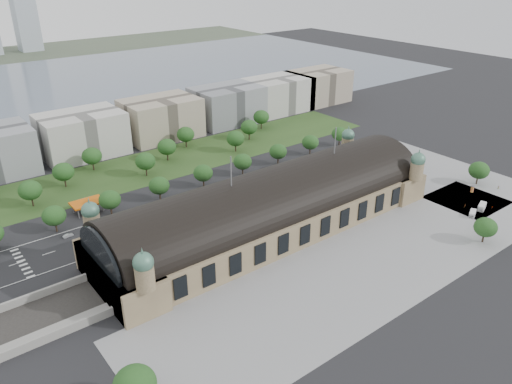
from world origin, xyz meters
TOP-DOWN VIEW (x-y plane):
  - ground at (0.00, 0.00)m, footprint 900.00×900.00m
  - station at (0.00, 0.00)m, footprint 150.00×48.40m
  - plaza_south at (10.00, -44.00)m, footprint 190.00×48.00m
  - plaza_east at (103.00, 0.00)m, footprint 56.00×100.00m
  - road_slab at (-20.00, 38.00)m, footprint 260.00×26.00m
  - grass_belt at (-15.00, 93.00)m, footprint 300.00×45.00m
  - petrol_station at (-53.91, 65.28)m, footprint 14.00×13.00m
  - lake at (0.00, 298.00)m, footprint 700.00×320.00m
  - far_tower_right at (45.00, 508.00)m, footprint 24.00×24.00m
  - office_3 at (-30.00, 133.00)m, footprint 45.00×32.00m
  - office_4 at (20.00, 133.00)m, footprint 45.00×32.00m
  - office_5 at (70.00, 133.00)m, footprint 45.00×32.00m
  - office_6 at (115.00, 133.00)m, footprint 45.00×32.00m
  - office_7 at (155.00, 133.00)m, footprint 45.00×32.00m
  - tree_row_2 at (-72.00, 53.00)m, footprint 9.60×9.60m
  - tree_row_3 at (-48.00, 53.00)m, footprint 9.60×9.60m
  - tree_row_4 at (-24.00, 53.00)m, footprint 9.60×9.60m
  - tree_row_5 at (0.00, 53.00)m, footprint 9.60×9.60m
  - tree_row_6 at (24.00, 53.00)m, footprint 9.60×9.60m
  - tree_row_7 at (48.00, 53.00)m, footprint 9.60×9.60m
  - tree_row_8 at (72.00, 53.00)m, footprint 9.60×9.60m
  - tree_row_9 at (96.00, 53.00)m, footprint 9.60×9.60m
  - tree_belt_3 at (-73.00, 83.00)m, footprint 10.40×10.40m
  - tree_belt_4 at (-54.00, 95.00)m, footprint 10.40×10.40m
  - tree_belt_5 at (-35.00, 107.00)m, footprint 10.40×10.40m
  - tree_belt_6 at (-16.00, 83.00)m, footprint 10.40×10.40m
  - tree_belt_7 at (3.00, 95.00)m, footprint 10.40×10.40m
  - tree_belt_8 at (22.00, 107.00)m, footprint 10.40×10.40m
  - tree_belt_9 at (41.00, 83.00)m, footprint 10.40×10.40m
  - tree_belt_10 at (60.00, 95.00)m, footprint 10.40×10.40m
  - tree_belt_11 at (79.00, 107.00)m, footprint 10.40×10.40m
  - tree_plaza_ne at (110.00, -28.00)m, footprint 10.00×10.00m
  - tree_plaza_s at (60.00, -60.00)m, footprint 9.00×9.00m
  - traffic_car_1 at (-69.82, 45.69)m, footprint 4.35×2.00m
  - traffic_car_2 at (-51.67, 38.51)m, footprint 5.92×3.08m
  - traffic_car_3 at (-26.65, 41.13)m, footprint 4.48×1.94m
  - traffic_car_4 at (-2.24, 29.65)m, footprint 4.45×2.27m
  - traffic_car_5 at (44.27, 47.79)m, footprint 4.21×1.51m
  - parked_car_0 at (-57.40, 21.59)m, footprint 4.37×3.86m
  - parked_car_1 at (-49.71, 25.00)m, footprint 5.34×4.70m
  - parked_car_2 at (-48.24, 21.00)m, footprint 4.93×3.36m
  - parked_car_3 at (-45.67, 21.00)m, footprint 4.40×4.02m
  - parked_car_4 at (-56.47, 23.56)m, footprint 4.51×3.08m
  - parked_car_5 at (-25.85, 21.00)m, footprint 5.98×5.30m
  - parked_car_6 at (-33.38, 25.00)m, footprint 5.48×4.46m
  - bus_west at (-1.41, 30.65)m, footprint 11.85×3.38m
  - bus_mid at (20.07, 27.00)m, footprint 11.20×2.82m
  - bus_east at (32.77, 27.00)m, footprint 12.10×3.04m
  - van_east at (85.78, -44.65)m, footprint 6.97×4.55m
  - van_south at (76.67, -45.56)m, footprint 6.23×4.44m
  - advertising_column at (99.42, -31.82)m, footprint 1.77×1.77m
  - pedestrian_1 at (81.97, -38.79)m, footprint 0.80×0.74m
  - pedestrian_3 at (90.24, -47.25)m, footprint 1.03×0.69m
  - pedestrian_4 at (69.77, -52.37)m, footprint 1.33×1.20m
  - pedestrian_5 at (112.97, -37.86)m, footprint 0.69×0.91m

SIDE VIEW (x-z plane):
  - ground at x=0.00m, z-range 0.00..0.00m
  - plaza_south at x=10.00m, z-range -0.06..0.06m
  - plaza_east at x=103.00m, z-range -0.06..0.06m
  - road_slab at x=-20.00m, z-range -0.05..0.05m
  - grass_belt at x=-15.00m, z-range -0.05..0.05m
  - lake at x=0.00m, z-range -0.04..0.04m
  - traffic_car_3 at x=-26.65m, z-range 0.00..1.29m
  - parked_car_2 at x=-48.24m, z-range 0.00..1.33m
  - parked_car_1 at x=-49.71m, z-range 0.00..1.37m
  - traffic_car_1 at x=-69.82m, z-range 0.00..1.38m
  - traffic_car_5 at x=44.27m, z-range 0.00..1.38m
  - parked_car_4 at x=-56.47m, z-range 0.00..1.41m
  - parked_car_0 at x=-57.40m, z-range 0.00..1.43m
  - traffic_car_4 at x=-2.24m, z-range 0.00..1.45m
  - parked_car_3 at x=-45.67m, z-range 0.00..1.45m
  - parked_car_6 at x=-33.38m, z-range 0.00..1.49m
  - parked_car_5 at x=-25.85m, z-range 0.00..1.54m
  - traffic_car_2 at x=-51.67m, z-range 0.00..1.59m
  - pedestrian_3 at x=90.24m, z-range 0.00..1.62m
  - pedestrian_5 at x=112.97m, z-range 0.00..1.65m
  - pedestrian_1 at x=81.97m, z-range 0.00..1.84m
  - pedestrian_4 at x=69.77m, z-range 0.00..1.95m
  - van_south at x=76.67m, z-range -0.06..2.45m
  - van_east at x=85.78m, z-range -0.06..2.75m
  - bus_mid at x=20.07m, z-range 0.00..3.11m
  - bus_west at x=-1.41m, z-range 0.00..3.26m
  - bus_east at x=32.77m, z-range 0.00..3.36m
  - advertising_column at x=99.42m, z-range 0.07..3.42m
  - petrol_station at x=-53.91m, z-range 0.42..5.47m
  - tree_plaza_s at x=60.00m, z-range 1.48..12.13m
  - tree_row_2 at x=-72.00m, z-range 1.67..13.19m
  - tree_row_3 at x=-48.00m, z-range 1.67..13.19m
  - tree_row_4 at x=-24.00m, z-range 1.67..13.19m
  - tree_row_5 at x=0.00m, z-range 1.67..13.19m
  - tree_row_6 at x=24.00m, z-range 1.67..13.19m
  - tree_row_7 at x=48.00m, z-range 1.67..13.19m
  - tree_row_8 at x=72.00m, z-range 1.67..13.19m
  - tree_row_9 at x=96.00m, z-range 1.67..13.19m
  - tree_plaza_ne at x=110.00m, z-range 1.58..13.27m
  - tree_belt_3 at x=-73.00m, z-range 1.81..14.29m
  - tree_belt_4 at x=-54.00m, z-range 1.81..14.29m
  - tree_belt_5 at x=-35.00m, z-range 1.81..14.29m
  - tree_belt_6 at x=-16.00m, z-range 1.81..14.29m
  - tree_belt_7 at x=3.00m, z-range 1.81..14.29m
  - tree_belt_8 at x=22.00m, z-range 1.81..14.29m
  - tree_belt_9 at x=41.00m, z-range 1.81..14.29m
  - tree_belt_10 at x=60.00m, z-range 1.81..14.29m
  - tree_belt_11 at x=79.00m, z-range 1.81..14.29m
  - station at x=0.00m, z-range -11.87..32.43m
  - office_3 at x=-30.00m, z-range 0.00..24.00m
  - office_4 at x=20.00m, z-range 0.00..24.00m
  - office_5 at x=70.00m, z-range 0.00..24.00m
  - office_6 at x=115.00m, z-range 0.00..24.00m
  - office_7 at x=155.00m, z-range 0.00..24.00m
  - far_tower_right at x=45.00m, z-range 0.00..75.00m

